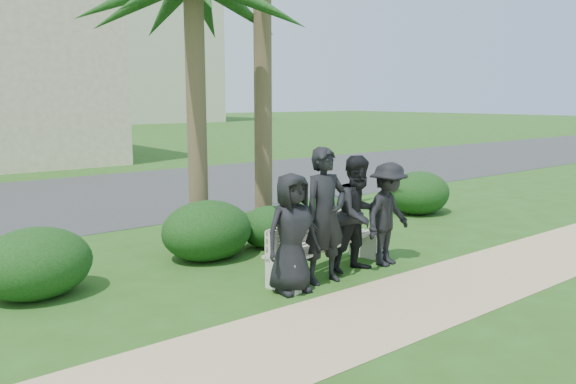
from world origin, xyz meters
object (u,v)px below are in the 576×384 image
man_a (292,233)px  man_c (359,214)px  man_d (388,214)px  park_bench (326,248)px  man_b (325,216)px

man_a → man_c: man_c is taller
man_c → man_d: size_ratio=1.09×
park_bench → man_a: 1.07m
man_b → man_c: bearing=8.5°
man_a → man_b: size_ratio=0.84×
man_b → man_d: size_ratio=1.19×
man_c → park_bench: bearing=147.3°
park_bench → man_a: (-0.92, -0.36, 0.43)m
man_a → man_d: 1.85m
man_a → man_c: (1.29, 0.10, 0.06)m
park_bench → man_a: man_a is taller
man_a → man_c: bearing=9.7°
man_a → man_d: (1.85, 0.06, -0.00)m
park_bench → man_d: 1.07m
park_bench → man_d: bearing=-31.3°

